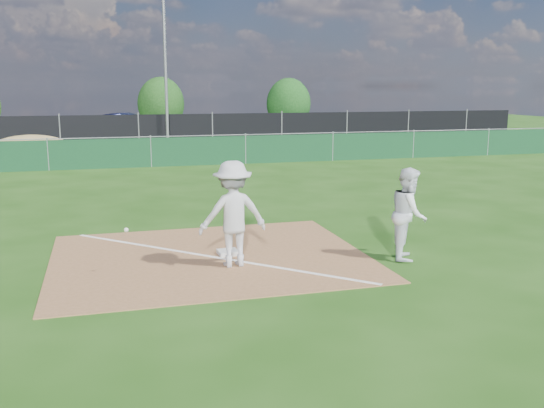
# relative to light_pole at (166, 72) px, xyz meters

# --- Properties ---
(ground) EXTENTS (90.00, 90.00, 0.00)m
(ground) POSITION_rel_light_pole_xyz_m (-1.50, -12.70, -4.00)
(ground) COLOR #1B440E
(ground) RESTS_ON ground
(infield_dirt) EXTENTS (6.00, 5.00, 0.02)m
(infield_dirt) POSITION_rel_light_pole_xyz_m (-1.50, -21.70, -3.99)
(infield_dirt) COLOR brown
(infield_dirt) RESTS_ON ground
(foul_line) EXTENTS (5.01, 5.01, 0.01)m
(foul_line) POSITION_rel_light_pole_xyz_m (-1.50, -21.70, -3.98)
(foul_line) COLOR white
(foul_line) RESTS_ON infield_dirt
(green_fence) EXTENTS (44.00, 0.05, 1.20)m
(green_fence) POSITION_rel_light_pole_xyz_m (-1.50, -7.70, -3.40)
(green_fence) COLOR #0E351C
(green_fence) RESTS_ON ground
(dirt_mound) EXTENTS (3.38, 2.60, 1.17)m
(dirt_mound) POSITION_rel_light_pole_xyz_m (-6.50, -4.20, -3.42)
(dirt_mound) COLOR #9C844B
(dirt_mound) RESTS_ON ground
(black_fence) EXTENTS (46.00, 0.04, 1.80)m
(black_fence) POSITION_rel_light_pole_xyz_m (-1.50, 0.30, -3.10)
(black_fence) COLOR black
(black_fence) RESTS_ON ground
(parking_lot) EXTENTS (46.00, 9.00, 0.01)m
(parking_lot) POSITION_rel_light_pole_xyz_m (-1.50, 5.30, -4.00)
(parking_lot) COLOR black
(parking_lot) RESTS_ON ground
(light_pole) EXTENTS (0.16, 0.16, 8.00)m
(light_pole) POSITION_rel_light_pole_xyz_m (0.00, 0.00, 0.00)
(light_pole) COLOR slate
(light_pole) RESTS_ON ground
(first_base) EXTENTS (0.41, 0.41, 0.08)m
(first_base) POSITION_rel_light_pole_xyz_m (-1.13, -21.63, -3.94)
(first_base) COLOR silver
(first_base) RESTS_ON infield_dirt
(play_at_first) EXTENTS (2.60, 0.79, 1.95)m
(play_at_first) POSITION_rel_light_pole_xyz_m (-1.18, -22.39, -3.01)
(play_at_first) COLOR silver
(play_at_first) RESTS_ON infield_dirt
(runner) EXTENTS (0.98, 1.07, 1.77)m
(runner) POSITION_rel_light_pole_xyz_m (2.18, -22.78, -3.11)
(runner) COLOR white
(runner) RESTS_ON ground
(car_left) EXTENTS (5.09, 3.08, 1.62)m
(car_left) POSITION_rel_light_pole_xyz_m (-6.62, 4.35, -3.18)
(car_left) COLOR #B5B8BE
(car_left) RESTS_ON parking_lot
(car_mid) EXTENTS (5.37, 3.59, 1.67)m
(car_mid) POSITION_rel_light_pole_xyz_m (-1.91, 4.92, -3.15)
(car_mid) COLOR black
(car_mid) RESTS_ON parking_lot
(car_right) EXTENTS (5.02, 3.52, 1.35)m
(car_right) POSITION_rel_light_pole_xyz_m (4.85, 4.47, -3.31)
(car_right) COLOR black
(car_right) RESTS_ON parking_lot
(tree_mid) EXTENTS (3.34, 3.34, 3.96)m
(tree_mid) POSITION_rel_light_pole_xyz_m (0.81, 11.75, -1.96)
(tree_mid) COLOR #382316
(tree_mid) RESTS_ON ground
(tree_right) EXTENTS (3.28, 3.28, 3.90)m
(tree_right) POSITION_rel_light_pole_xyz_m (10.12, 10.71, -2.00)
(tree_right) COLOR #382316
(tree_right) RESTS_ON ground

